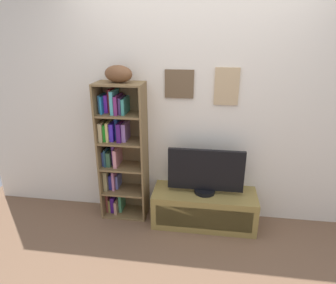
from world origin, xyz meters
name	(u,v)px	position (x,y,z in m)	size (l,w,h in m)	color
back_wall	(194,114)	(0.00, 1.13, 1.17)	(4.80, 0.08, 2.33)	beige
bookshelf	(119,150)	(-0.79, 0.98, 0.78)	(0.50, 0.30, 1.51)	brown
football	(118,74)	(-0.74, 0.95, 1.60)	(0.29, 0.17, 0.17)	brown
tv_stand	(204,208)	(0.15, 0.89, 0.19)	(1.10, 0.42, 0.38)	olive
television	(206,172)	(0.15, 0.89, 0.62)	(0.78, 0.22, 0.49)	black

